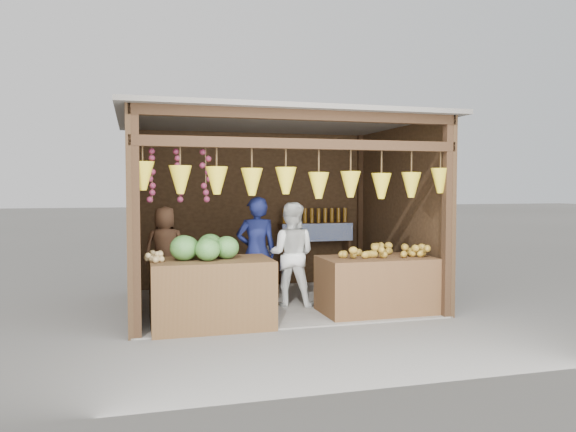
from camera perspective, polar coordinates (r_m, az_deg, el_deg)
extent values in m
plane|color=#514F49|center=(8.24, -1.41, -8.86)|extent=(80.00, 80.00, 0.00)
cube|color=slate|center=(8.24, -1.41, -8.79)|extent=(4.00, 3.00, 0.02)
cube|color=black|center=(9.54, -3.60, 0.63)|extent=(4.00, 0.06, 2.60)
cube|color=black|center=(7.84, -15.75, 0.00)|extent=(0.06, 3.00, 2.60)
cube|color=black|center=(8.78, 11.35, 0.37)|extent=(0.06, 3.00, 2.60)
cube|color=#605B54|center=(8.12, -1.43, 9.62)|extent=(4.30, 3.30, 0.06)
cube|color=black|center=(6.40, -15.29, -0.64)|extent=(0.11, 0.11, 2.60)
cube|color=black|center=(7.49, 15.91, -0.13)|extent=(0.11, 0.11, 2.60)
cube|color=black|center=(9.28, -15.33, 0.46)|extent=(0.11, 0.11, 2.60)
cube|color=black|center=(10.06, 7.35, 0.73)|extent=(0.11, 0.11, 2.60)
cube|color=black|center=(6.70, 1.58, 7.33)|extent=(4.00, 0.12, 0.12)
cube|color=black|center=(6.73, 1.58, 10.22)|extent=(4.00, 0.12, 0.12)
cube|color=#382314|center=(9.63, 2.78, -0.84)|extent=(1.25, 0.30, 0.05)
cube|color=#382314|center=(9.51, -0.59, -4.06)|extent=(0.05, 0.28, 1.05)
cube|color=#382314|center=(9.88, 6.00, -3.81)|extent=(0.05, 0.28, 1.05)
cube|color=blue|center=(9.49, 3.08, -1.68)|extent=(1.25, 0.02, 0.30)
cube|color=#482E18|center=(6.89, -7.77, -7.78)|extent=(1.44, 0.85, 0.82)
cube|color=#4A2E18|center=(7.63, 8.96, -6.96)|extent=(1.48, 0.85, 0.76)
cube|color=black|center=(7.97, -12.32, -8.37)|extent=(0.28, 0.28, 0.26)
imported|color=#131949|center=(7.86, -3.22, -3.70)|extent=(0.60, 0.42, 1.56)
imported|color=white|center=(7.94, 0.28, -3.92)|extent=(0.88, 0.80, 1.48)
imported|color=#513320|center=(7.86, -12.38, -3.26)|extent=(0.57, 0.38, 1.17)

